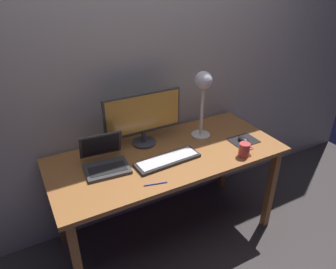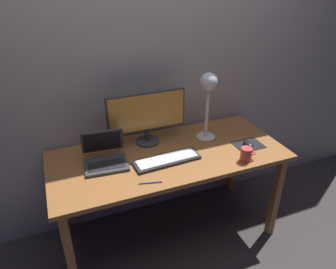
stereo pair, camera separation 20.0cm
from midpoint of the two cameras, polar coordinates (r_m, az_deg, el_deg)
ground_plane at (r=2.61m, az=2.41°, el=-17.49°), size 4.80×4.80×0.00m
back_wall at (r=2.25m, az=-1.14°, el=13.74°), size 4.80×0.06×2.60m
desk at (r=2.18m, az=2.76°, el=-5.36°), size 1.60×0.70×0.74m
monitor at (r=2.17m, az=-1.28°, el=3.64°), size 0.56×0.17×0.39m
keyboard_main at (r=2.05m, az=2.62°, el=-4.71°), size 0.45×0.16×0.03m
laptop at (r=2.05m, az=-8.79°, el=-3.53°), size 0.29×0.30×0.21m
desk_lamp at (r=2.21m, az=9.98°, el=7.66°), size 0.14×0.14×0.50m
mousepad at (r=2.33m, az=16.83°, el=-1.89°), size 0.20×0.16×0.00m
mouse at (r=2.31m, az=16.83°, el=-1.71°), size 0.06×0.10×0.03m
coffee_mug at (r=2.13m, az=16.71°, el=-3.57°), size 0.11×0.07×0.10m
pen at (r=1.86m, az=-0.13°, el=-8.89°), size 0.14×0.04×0.01m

